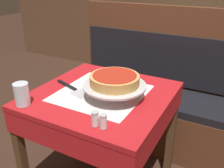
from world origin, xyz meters
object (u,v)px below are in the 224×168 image
(pizza_pan_stand, at_px, (115,86))
(pizza_server, at_px, (73,89))
(water_glass_near, at_px, (22,94))
(dining_table_front, at_px, (102,108))
(condiment_caddy, at_px, (188,32))
(pepper_shaker, at_px, (103,121))
(deep_dish_pizza, at_px, (115,80))
(dining_table_rear, at_px, (180,46))
(booth_bench, at_px, (155,104))
(salt_shaker, at_px, (95,119))

(pizza_pan_stand, bearing_deg, pizza_server, -174.97)
(pizza_pan_stand, distance_m, water_glass_near, 0.50)
(dining_table_front, relative_size, condiment_caddy, 5.31)
(water_glass_near, distance_m, pepper_shaker, 0.50)
(pizza_pan_stand, xyz_separation_m, condiment_caddy, (0.02, 1.72, -0.03))
(deep_dish_pizza, relative_size, water_glass_near, 2.23)
(dining_table_front, relative_size, dining_table_rear, 1.02)
(pizza_server, bearing_deg, water_glass_near, -113.92)
(deep_dish_pizza, height_order, condiment_caddy, condiment_caddy)
(deep_dish_pizza, relative_size, pepper_shaker, 3.90)
(pizza_server, distance_m, water_glass_near, 0.31)
(deep_dish_pizza, xyz_separation_m, pizza_server, (-0.27, -0.02, -0.11))
(dining_table_rear, distance_m, pizza_pan_stand, 1.65)
(dining_table_front, distance_m, booth_bench, 0.82)
(dining_table_rear, height_order, pizza_pan_stand, pizza_pan_stand)
(dining_table_rear, height_order, deep_dish_pizza, deep_dish_pizza)
(salt_shaker, bearing_deg, condiment_caddy, 91.07)
(pizza_server, height_order, salt_shaker, salt_shaker)
(dining_table_front, height_order, condiment_caddy, condiment_caddy)
(condiment_caddy, bearing_deg, deep_dish_pizza, -90.51)
(dining_table_rear, distance_m, pepper_shaker, 1.94)
(pizza_pan_stand, distance_m, pizza_server, 0.28)
(pizza_server, relative_size, water_glass_near, 2.46)
(deep_dish_pizza, bearing_deg, dining_table_front, 169.02)
(water_glass_near, bearing_deg, condiment_caddy, 78.49)
(pizza_server, height_order, water_glass_near, water_glass_near)
(pizza_pan_stand, relative_size, deep_dish_pizza, 1.29)
(booth_bench, distance_m, water_glass_near, 1.25)
(deep_dish_pizza, height_order, water_glass_near, deep_dish_pizza)
(pizza_pan_stand, bearing_deg, dining_table_front, 169.02)
(booth_bench, xyz_separation_m, pizza_pan_stand, (-0.00, -0.78, 0.49))
(booth_bench, height_order, water_glass_near, booth_bench)
(pizza_server, distance_m, condiment_caddy, 1.77)
(pepper_shaker, bearing_deg, deep_dish_pizza, 108.29)
(booth_bench, height_order, pizza_server, booth_bench)
(pizza_pan_stand, height_order, water_glass_near, water_glass_near)
(pizza_pan_stand, height_order, deep_dish_pizza, deep_dish_pizza)
(dining_table_rear, distance_m, water_glass_near, 1.99)
(pizza_pan_stand, bearing_deg, pepper_shaker, -71.71)
(dining_table_front, xyz_separation_m, booth_bench, (0.10, 0.76, -0.31))
(water_glass_near, bearing_deg, booth_bench, 69.80)
(condiment_caddy, bearing_deg, dining_table_front, -93.78)
(pizza_server, relative_size, condiment_caddy, 2.07)
(dining_table_front, distance_m, salt_shaker, 0.37)
(booth_bench, distance_m, condiment_caddy, 1.05)
(pizza_server, bearing_deg, booth_bench, 71.16)
(dining_table_rear, bearing_deg, pizza_server, -98.26)
(pizza_server, xyz_separation_m, water_glass_near, (-0.13, -0.28, 0.06))
(pepper_shaker, height_order, condiment_caddy, condiment_caddy)
(salt_shaker, bearing_deg, water_glass_near, -178.32)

